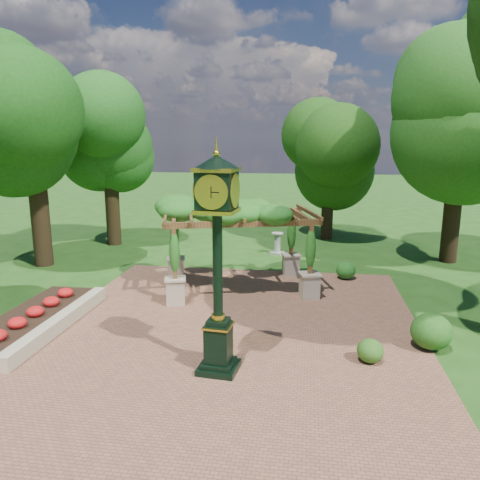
# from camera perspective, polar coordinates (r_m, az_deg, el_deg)

# --- Properties ---
(ground) EXTENTS (120.00, 120.00, 0.00)m
(ground) POSITION_cam_1_polar(r_m,az_deg,el_deg) (11.79, -1.84, -13.10)
(ground) COLOR #1E4714
(ground) RESTS_ON ground
(brick_plaza) EXTENTS (10.00, 12.00, 0.04)m
(brick_plaza) POSITION_cam_1_polar(r_m,az_deg,el_deg) (12.68, -1.02, -11.12)
(brick_plaza) COLOR brown
(brick_plaza) RESTS_ON ground
(border_wall) EXTENTS (0.35, 5.00, 0.40)m
(border_wall) POSITION_cam_1_polar(r_m,az_deg,el_deg) (13.66, -21.06, -9.39)
(border_wall) COLOR #C6B793
(border_wall) RESTS_ON ground
(flower_bed) EXTENTS (1.50, 5.00, 0.36)m
(flower_bed) POSITION_cam_1_polar(r_m,az_deg,el_deg) (14.12, -24.28, -9.05)
(flower_bed) COLOR red
(flower_bed) RESTS_ON ground
(pedestal_clock) EXTENTS (1.03, 1.03, 4.79)m
(pedestal_clock) POSITION_cam_1_polar(r_m,az_deg,el_deg) (9.75, -2.77, -0.70)
(pedestal_clock) COLOR black
(pedestal_clock) RESTS_ON brick_plaza
(pergola) EXTENTS (5.60, 4.31, 3.11)m
(pergola) POSITION_cam_1_polar(r_m,az_deg,el_deg) (15.54, -0.17, 3.03)
(pergola) COLOR tan
(pergola) RESTS_ON brick_plaza
(sundial) EXTENTS (0.71, 0.71, 0.97)m
(sundial) POSITION_cam_1_polar(r_m,az_deg,el_deg) (20.92, 4.58, -0.58)
(sundial) COLOR #9B9B93
(sundial) RESTS_ON ground
(shrub_front) EXTENTS (0.69, 0.69, 0.54)m
(shrub_front) POSITION_cam_1_polar(r_m,az_deg,el_deg) (11.35, 15.58, -12.88)
(shrub_front) COLOR #2A5919
(shrub_front) RESTS_ON brick_plaza
(shrub_mid) EXTENTS (1.06, 1.06, 0.88)m
(shrub_mid) POSITION_cam_1_polar(r_m,az_deg,el_deg) (12.43, 22.29, -10.27)
(shrub_mid) COLOR #245718
(shrub_mid) RESTS_ON brick_plaza
(shrub_back) EXTENTS (0.86, 0.86, 0.64)m
(shrub_back) POSITION_cam_1_polar(r_m,az_deg,el_deg) (17.49, 12.77, -3.63)
(shrub_back) COLOR #1E5719
(shrub_back) RESTS_ON brick_plaza
(tree_west_near) EXTENTS (4.30, 4.30, 8.72)m
(tree_west_near) POSITION_cam_1_polar(r_m,az_deg,el_deg) (20.17, -24.14, 13.83)
(tree_west_near) COLOR #322214
(tree_west_near) RESTS_ON ground
(tree_west_far) EXTENTS (3.57, 3.57, 7.59)m
(tree_west_far) POSITION_cam_1_polar(r_m,az_deg,el_deg) (23.21, -15.75, 12.12)
(tree_west_far) COLOR #302312
(tree_west_far) RESTS_ON ground
(tree_north) EXTENTS (3.90, 3.90, 6.23)m
(tree_north) POSITION_cam_1_polar(r_m,az_deg,el_deg) (24.09, 10.86, 10.17)
(tree_north) COLOR black
(tree_north) RESTS_ON ground
(tree_east_far) EXTENTS (5.23, 5.23, 9.33)m
(tree_east_far) POSITION_cam_1_polar(r_m,az_deg,el_deg) (20.99, 25.52, 14.83)
(tree_east_far) COLOR black
(tree_east_far) RESTS_ON ground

